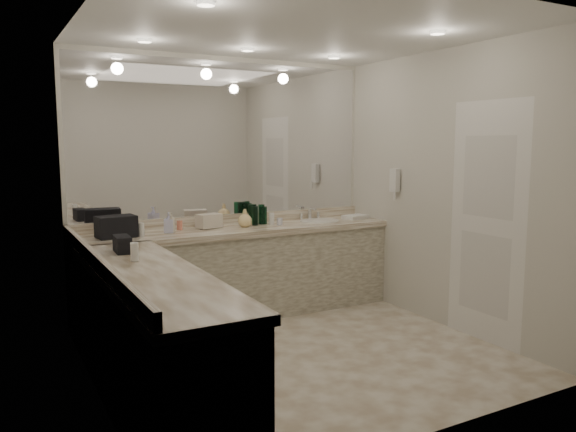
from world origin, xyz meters
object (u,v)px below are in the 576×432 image
wall_phone (395,180)px  cream_cosmetic_case (209,222)px  soap_bottle_a (172,223)px  soap_bottle_c (245,218)px  sink (320,222)px  soap_bottle_b (169,222)px  hand_towel (355,217)px  black_toiletry_bag (116,227)px

wall_phone → cream_cosmetic_case: (-1.83, 0.59, -0.38)m
cream_cosmetic_case → soap_bottle_a: size_ratio=1.24×
wall_phone → soap_bottle_c: wall_phone is taller
sink → soap_bottle_a: size_ratio=2.33×
sink → soap_bottle_b: bearing=179.1°
wall_phone → soap_bottle_a: 2.32m
cream_cosmetic_case → soap_bottle_a: bearing=177.2°
soap_bottle_b → cream_cosmetic_case: bearing=8.8°
cream_cosmetic_case → hand_towel: (1.68, -0.12, -0.05)m
black_toiletry_bag → cream_cosmetic_case: size_ratio=1.43×
sink → cream_cosmetic_case: bearing=175.7°
cream_cosmetic_case → soap_bottle_b: (-0.42, -0.07, 0.03)m
wall_phone → soap_bottle_c: bearing=160.9°
cream_cosmetic_case → soap_bottle_c: bearing=-26.2°
sink → soap_bottle_c: (-0.88, 0.01, 0.10)m
sink → black_toiletry_bag: black_toiletry_bag is taller
soap_bottle_c → black_toiletry_bag: bearing=-178.5°
black_toiletry_bag → soap_bottle_b: soap_bottle_b is taller
soap_bottle_a → soap_bottle_b: 0.03m
black_toiletry_bag → cream_cosmetic_case: (0.92, 0.11, -0.03)m
wall_phone → soap_bottle_c: 1.61m
sink → soap_bottle_c: bearing=179.1°
sink → soap_bottle_c: 0.88m
soap_bottle_a → soap_bottle_b: soap_bottle_b is taller
black_toiletry_bag → soap_bottle_c: size_ratio=1.85×
sink → hand_towel: hand_towel is taller
soap_bottle_a → soap_bottle_b: size_ratio=0.98×
sink → black_toiletry_bag: 2.15m
cream_cosmetic_case → soap_bottle_b: 0.43m
sink → soap_bottle_a: 1.63m
cream_cosmetic_case → soap_bottle_a: soap_bottle_a is taller
black_toiletry_bag → sink: bearing=0.5°
soap_bottle_b → sink: bearing=-0.9°
soap_bottle_b → soap_bottle_c: size_ratio=1.07×
soap_bottle_b → wall_phone: bearing=-13.1°
hand_towel → soap_bottle_a: bearing=178.7°
cream_cosmetic_case → soap_bottle_a: (-0.40, -0.08, 0.03)m
hand_towel → soap_bottle_c: size_ratio=1.47×
soap_bottle_b → hand_towel: bearing=-1.6°
sink → soap_bottle_a: soap_bottle_a is taller
sink → soap_bottle_a: (-1.63, 0.01, 0.10)m
cream_cosmetic_case → soap_bottle_c: size_ratio=1.30×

